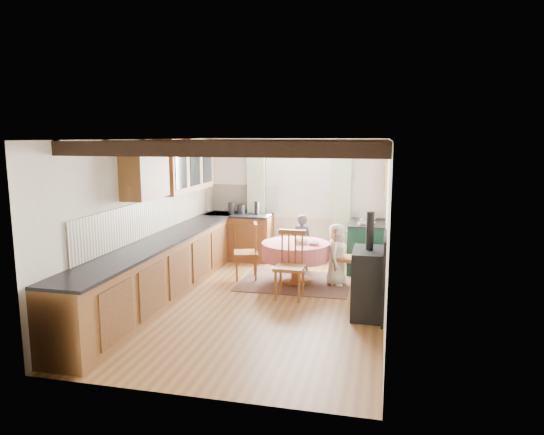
% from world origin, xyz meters
% --- Properties ---
extents(floor, '(3.60, 5.50, 0.00)m').
position_xyz_m(floor, '(0.00, 0.00, 0.00)').
color(floor, olive).
rests_on(floor, ground).
extents(ceiling, '(3.60, 5.50, 0.00)m').
position_xyz_m(ceiling, '(0.00, 0.00, 2.40)').
color(ceiling, white).
rests_on(ceiling, ground).
extents(wall_back, '(3.60, 0.00, 2.40)m').
position_xyz_m(wall_back, '(0.00, 2.75, 1.20)').
color(wall_back, silver).
rests_on(wall_back, ground).
extents(wall_front, '(3.60, 0.00, 2.40)m').
position_xyz_m(wall_front, '(0.00, -2.75, 1.20)').
color(wall_front, silver).
rests_on(wall_front, ground).
extents(wall_left, '(0.00, 5.50, 2.40)m').
position_xyz_m(wall_left, '(-1.80, 0.00, 1.20)').
color(wall_left, silver).
rests_on(wall_left, ground).
extents(wall_right, '(0.00, 5.50, 2.40)m').
position_xyz_m(wall_right, '(1.80, 0.00, 1.20)').
color(wall_right, silver).
rests_on(wall_right, ground).
extents(beam_a, '(3.60, 0.16, 0.16)m').
position_xyz_m(beam_a, '(0.00, -2.00, 2.31)').
color(beam_a, black).
rests_on(beam_a, ceiling).
extents(beam_b, '(3.60, 0.16, 0.16)m').
position_xyz_m(beam_b, '(0.00, -1.00, 2.31)').
color(beam_b, black).
rests_on(beam_b, ceiling).
extents(beam_c, '(3.60, 0.16, 0.16)m').
position_xyz_m(beam_c, '(0.00, 0.00, 2.31)').
color(beam_c, black).
rests_on(beam_c, ceiling).
extents(beam_d, '(3.60, 0.16, 0.16)m').
position_xyz_m(beam_d, '(0.00, 1.00, 2.31)').
color(beam_d, black).
rests_on(beam_d, ceiling).
extents(beam_e, '(3.60, 0.16, 0.16)m').
position_xyz_m(beam_e, '(0.00, 2.00, 2.31)').
color(beam_e, black).
rests_on(beam_e, ceiling).
extents(splash_left, '(0.02, 4.50, 0.55)m').
position_xyz_m(splash_left, '(-1.78, 0.30, 1.20)').
color(splash_left, beige).
rests_on(splash_left, wall_left).
extents(splash_back, '(1.40, 0.02, 0.55)m').
position_xyz_m(splash_back, '(-1.00, 2.73, 1.20)').
color(splash_back, beige).
rests_on(splash_back, wall_back).
extents(base_cabinet_left, '(0.60, 5.30, 0.88)m').
position_xyz_m(base_cabinet_left, '(-1.50, 0.00, 0.44)').
color(base_cabinet_left, brown).
rests_on(base_cabinet_left, floor).
extents(base_cabinet_back, '(1.30, 0.60, 0.88)m').
position_xyz_m(base_cabinet_back, '(-1.05, 2.45, 0.44)').
color(base_cabinet_back, brown).
rests_on(base_cabinet_back, floor).
extents(worktop_left, '(0.64, 5.30, 0.04)m').
position_xyz_m(worktop_left, '(-1.48, 0.00, 0.90)').
color(worktop_left, black).
rests_on(worktop_left, base_cabinet_left).
extents(worktop_back, '(1.30, 0.64, 0.04)m').
position_xyz_m(worktop_back, '(-1.05, 2.43, 0.90)').
color(worktop_back, black).
rests_on(worktop_back, base_cabinet_back).
extents(wall_cabinet_glass, '(0.34, 1.80, 0.90)m').
position_xyz_m(wall_cabinet_glass, '(-1.63, 1.20, 1.95)').
color(wall_cabinet_glass, brown).
rests_on(wall_cabinet_glass, wall_left).
extents(wall_cabinet_solid, '(0.34, 0.90, 0.70)m').
position_xyz_m(wall_cabinet_solid, '(-1.63, -0.30, 1.90)').
color(wall_cabinet_solid, brown).
rests_on(wall_cabinet_solid, wall_left).
extents(window_frame, '(1.34, 0.03, 1.54)m').
position_xyz_m(window_frame, '(0.10, 2.73, 1.60)').
color(window_frame, white).
rests_on(window_frame, wall_back).
extents(window_pane, '(1.20, 0.01, 1.40)m').
position_xyz_m(window_pane, '(0.10, 2.74, 1.60)').
color(window_pane, white).
rests_on(window_pane, wall_back).
extents(curtain_left, '(0.35, 0.10, 2.10)m').
position_xyz_m(curtain_left, '(-0.75, 2.65, 1.10)').
color(curtain_left, beige).
rests_on(curtain_left, wall_back).
extents(curtain_right, '(0.35, 0.10, 2.10)m').
position_xyz_m(curtain_right, '(0.95, 2.65, 1.10)').
color(curtain_right, beige).
rests_on(curtain_right, wall_back).
extents(curtain_rod, '(2.00, 0.03, 0.03)m').
position_xyz_m(curtain_rod, '(0.10, 2.65, 2.20)').
color(curtain_rod, black).
rests_on(curtain_rod, wall_back).
extents(wall_picture, '(0.04, 0.50, 0.60)m').
position_xyz_m(wall_picture, '(1.77, 2.30, 1.70)').
color(wall_picture, gold).
rests_on(wall_picture, wall_right).
extents(wall_plate, '(0.30, 0.02, 0.30)m').
position_xyz_m(wall_plate, '(1.05, 2.72, 1.70)').
color(wall_plate, silver).
rests_on(wall_plate, wall_back).
extents(rug, '(1.84, 1.43, 0.01)m').
position_xyz_m(rug, '(0.34, 1.11, 0.01)').
color(rug, '#40291B').
rests_on(rug, floor).
extents(dining_table, '(1.14, 1.14, 0.69)m').
position_xyz_m(dining_table, '(0.34, 1.11, 0.34)').
color(dining_table, '#D75768').
rests_on(dining_table, floor).
extents(chair_near, '(0.45, 0.47, 1.03)m').
position_xyz_m(chair_near, '(0.39, 0.29, 0.52)').
color(chair_near, brown).
rests_on(chair_near, floor).
extents(chair_left, '(0.55, 0.54, 0.98)m').
position_xyz_m(chair_left, '(-0.54, 1.14, 0.49)').
color(chair_left, brown).
rests_on(chair_left, floor).
extents(chair_right, '(0.47, 0.45, 0.98)m').
position_xyz_m(chair_right, '(1.18, 1.16, 0.49)').
color(chair_right, brown).
rests_on(chair_right, floor).
extents(aga_range, '(0.65, 1.00, 0.92)m').
position_xyz_m(aga_range, '(1.47, 2.13, 0.46)').
color(aga_range, black).
rests_on(aga_range, floor).
extents(cast_iron_stove, '(0.43, 0.72, 1.45)m').
position_xyz_m(cast_iron_stove, '(1.58, -0.20, 0.72)').
color(cast_iron_stove, black).
rests_on(cast_iron_stove, floor).
extents(child_far, '(0.42, 0.32, 1.04)m').
position_xyz_m(child_far, '(0.30, 1.90, 0.52)').
color(child_far, '#2F323C').
rests_on(child_far, floor).
extents(child_right, '(0.39, 0.54, 1.03)m').
position_xyz_m(child_right, '(1.02, 1.12, 0.52)').
color(child_right, beige).
rests_on(child_right, floor).
extents(bowl_a, '(0.25, 0.25, 0.05)m').
position_xyz_m(bowl_a, '(0.66, 1.02, 0.71)').
color(bowl_a, silver).
rests_on(bowl_a, dining_table).
extents(bowl_b, '(0.27, 0.27, 0.06)m').
position_xyz_m(bowl_b, '(0.46, 1.07, 0.72)').
color(bowl_b, silver).
rests_on(bowl_b, dining_table).
extents(cup, '(0.13, 0.13, 0.09)m').
position_xyz_m(cup, '(0.37, 1.02, 0.73)').
color(cup, silver).
rests_on(cup, dining_table).
extents(canister_tall, '(0.13, 0.13, 0.23)m').
position_xyz_m(canister_tall, '(-1.21, 2.46, 1.03)').
color(canister_tall, '#262628').
rests_on(canister_tall, worktop_back).
extents(canister_wide, '(0.16, 0.16, 0.18)m').
position_xyz_m(canister_wide, '(-1.02, 2.51, 1.01)').
color(canister_wide, '#262628').
rests_on(canister_wide, worktop_back).
extents(canister_slim, '(0.09, 0.09, 0.26)m').
position_xyz_m(canister_slim, '(-0.68, 2.44, 1.05)').
color(canister_slim, '#262628').
rests_on(canister_slim, worktop_back).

